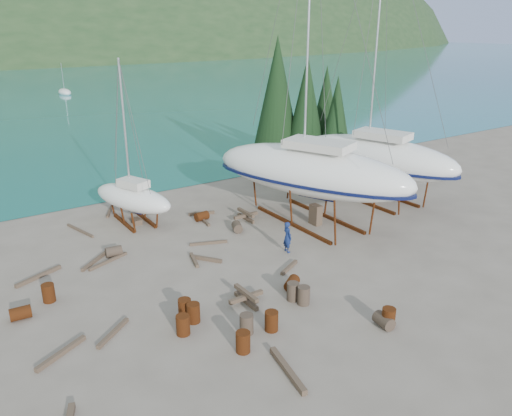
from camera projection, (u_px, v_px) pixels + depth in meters
ground at (266, 266)px, 26.75m from camera, size 600.00×600.00×0.00m
far_house_right at (42, 52)px, 189.21m from camera, size 6.60×5.60×5.60m
cypress_near_right at (306, 109)px, 40.68m from camera, size 3.60×3.60×10.00m
cypress_mid_right at (336, 121)px, 40.22m from camera, size 3.06×3.06×8.50m
cypress_back_left at (277, 96)px, 41.14m from camera, size 4.14×4.14×11.50m
cypress_far_right at (325, 111)px, 43.24m from camera, size 3.24×3.24×9.00m
moored_boat_mid at (65, 92)px, 94.05m from camera, size 2.00×5.00×6.05m
large_sailboat_near at (311, 171)px, 31.75m from camera, size 8.94×14.18×21.55m
large_sailboat_far at (374, 156)px, 36.17m from camera, size 7.21×13.00×19.74m
small_sailboat_shore at (133, 197)px, 32.16m from camera, size 4.26×6.77×10.37m
worker at (287, 237)px, 28.17m from camera, size 0.50×0.70×1.82m
drum_0 at (183, 325)px, 20.70m from camera, size 0.58×0.58×0.88m
drum_1 at (384, 321)px, 21.28m from camera, size 0.70×0.96×0.58m
drum_2 at (20, 313)px, 21.83m from camera, size 0.92×0.64×0.58m
drum_3 at (271, 321)px, 20.98m from camera, size 0.58×0.58×0.88m
drum_4 at (202, 216)px, 32.97m from camera, size 0.93×0.66×0.58m
drum_5 at (304, 295)px, 22.97m from camera, size 0.58×0.58×0.88m
drum_7 at (388, 318)px, 21.22m from camera, size 0.58×0.58×0.88m
drum_8 at (48, 293)px, 23.19m from camera, size 0.58×0.58×0.88m
drum_9 at (114, 251)px, 27.81m from camera, size 0.94×0.68×0.58m
drum_10 at (185, 308)px, 21.93m from camera, size 0.58×0.58×0.88m
drum_11 at (237, 227)px, 31.22m from camera, size 0.87×1.03×0.58m
drum_12 at (292, 283)px, 24.37m from camera, size 1.05×0.98×0.58m
drum_13 at (243, 342)px, 19.59m from camera, size 0.58×0.58×0.88m
drum_14 at (193, 313)px, 21.57m from camera, size 0.58×0.58×0.88m
drum_16 at (246, 324)px, 20.76m from camera, size 0.58×0.58×0.88m
drum_17 at (293, 291)px, 23.32m from camera, size 0.58×0.58×0.88m
timber_0 at (80, 231)px, 31.23m from camera, size 0.87×2.90×0.14m
timber_2 at (39, 276)px, 25.47m from camera, size 2.46×1.21×0.19m
timber_4 at (194, 260)px, 27.26m from camera, size 0.62×1.67×0.17m
timber_6 at (202, 213)px, 34.03m from camera, size 1.74×0.77×0.19m
timber_7 at (289, 267)px, 26.42m from camera, size 1.62×0.92×0.17m
timber_8 at (207, 259)px, 27.36m from camera, size 1.20×1.54×0.19m
timber_9 at (110, 211)px, 34.43m from camera, size 1.10×2.04×0.15m
timber_10 at (202, 219)px, 33.09m from camera, size 0.48×2.61×0.16m
timber_11 at (209, 243)px, 29.43m from camera, size 2.14×0.94×0.15m
timber_12 at (113, 333)px, 20.78m from camera, size 1.81×1.46×0.17m
timber_13 at (70, 415)px, 16.36m from camera, size 0.54×0.95×0.22m
timber_14 at (61, 353)px, 19.48m from camera, size 2.22×1.32×0.18m
timber_15 at (108, 261)px, 27.14m from camera, size 2.43×1.06×0.15m
timber_16 at (288, 370)px, 18.49m from camera, size 0.77×2.72×0.23m
timber_17 at (96, 260)px, 27.32m from camera, size 2.16×1.87×0.16m
timber_pile_fore at (246, 297)px, 23.11m from camera, size 1.80×1.80×0.60m
timber_pile_aft at (246, 215)px, 33.08m from camera, size 1.80×1.80×0.60m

